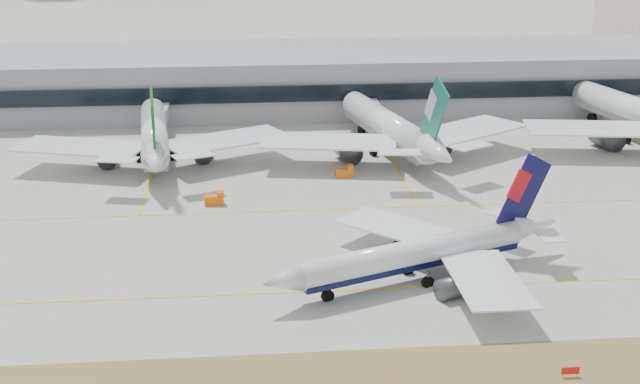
{
  "coord_description": "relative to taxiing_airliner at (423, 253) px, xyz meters",
  "views": [
    {
      "loc": [
        -8.17,
        -122.68,
        54.95
      ],
      "look_at": [
        5.06,
        18.0,
        7.5
      ],
      "focal_mm": 50.0,
      "sensor_mm": 36.0,
      "label": 1
    }
  ],
  "objects": [
    {
      "name": "ground",
      "position": [
        -18.64,
        2.08,
        -4.18
      ],
      "size": [
        3000.0,
        3000.0,
        0.0
      ],
      "primitive_type": "plane",
      "color": "#A7A49C",
      "rests_on": "ground"
    },
    {
      "name": "gse_b",
      "position": [
        -31.6,
        36.78,
        -3.14
      ],
      "size": [
        3.55,
        2.0,
        2.6
      ],
      "color": "#DB600B",
      "rests_on": "ground"
    },
    {
      "name": "taxiing_airliner",
      "position": [
        0.0,
        0.0,
        0.0
      ],
      "size": [
        49.26,
        41.62,
        17.35
      ],
      "rotation": [
        0.0,
        0.0,
        3.53
      ],
      "color": "white",
      "rests_on": "ground"
    },
    {
      "name": "hold_sign_right",
      "position": [
        11.78,
        -29.92,
        -3.31
      ],
      "size": [
        2.2,
        0.15,
        1.35
      ],
      "color": "red",
      "rests_on": "ground"
    },
    {
      "name": "terminal",
      "position": [
        -18.64,
        116.92,
        3.32
      ],
      "size": [
        280.0,
        43.1,
        15.0
      ],
      "color": "gray",
      "rests_on": "ground"
    },
    {
      "name": "widebody_eva",
      "position": [
        -44.86,
        66.09,
        1.44
      ],
      "size": [
        59.16,
        58.12,
        21.17
      ],
      "rotation": [
        0.0,
        0.0,
        1.66
      ],
      "color": "white",
      "rests_on": "ground"
    },
    {
      "name": "widebody_cathay",
      "position": [
        6.54,
        66.29,
        1.73
      ],
      "size": [
        61.1,
        60.73,
        22.26
      ],
      "rotation": [
        0.0,
        0.0,
        1.78
      ],
      "color": "white",
      "rests_on": "ground"
    },
    {
      "name": "gse_c",
      "position": [
        -5.49,
        51.37,
        -3.14
      ],
      "size": [
        3.55,
        2.0,
        2.6
      ],
      "color": "#DB600B",
      "rests_on": "ground"
    }
  ]
}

